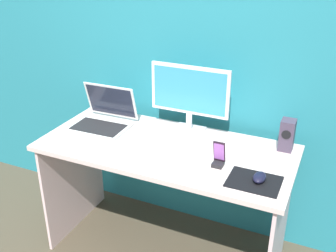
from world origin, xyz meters
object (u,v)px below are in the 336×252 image
object	(u,v)px
mouse	(259,177)
monitor	(190,95)
speaker_right	(287,135)
laptop	(103,118)
phone_in_dock	(219,157)
keyboard_external	(156,163)

from	to	relation	value
mouse	monitor	bearing A→B (deg)	145.13
speaker_right	mouse	distance (m)	0.38
monitor	laptop	world-z (taller)	monitor
mouse	phone_in_dock	size ratio (longest dim) A/B	0.73
laptop	keyboard_external	world-z (taller)	laptop
speaker_right	laptop	size ratio (longest dim) A/B	0.50
monitor	speaker_right	world-z (taller)	monitor
laptop	mouse	distance (m)	1.04
mouse	phone_in_dock	world-z (taller)	phone_in_dock
monitor	mouse	distance (m)	0.67
keyboard_external	phone_in_dock	distance (m)	0.32
speaker_right	phone_in_dock	distance (m)	0.43
laptop	monitor	bearing A→B (deg)	16.78
mouse	speaker_right	bearing A→B (deg)	82.65
phone_in_dock	speaker_right	bearing A→B (deg)	48.54
keyboard_external	phone_in_dock	xyz separation A→B (m)	(0.30, 0.12, 0.04)
keyboard_external	phone_in_dock	bearing A→B (deg)	24.51
monitor	mouse	xyz separation A→B (m)	(0.51, -0.38, -0.21)
speaker_right	keyboard_external	distance (m)	0.73
mouse	laptop	bearing A→B (deg)	169.01
monitor	phone_in_dock	distance (m)	0.47
keyboard_external	mouse	bearing A→B (deg)	9.70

